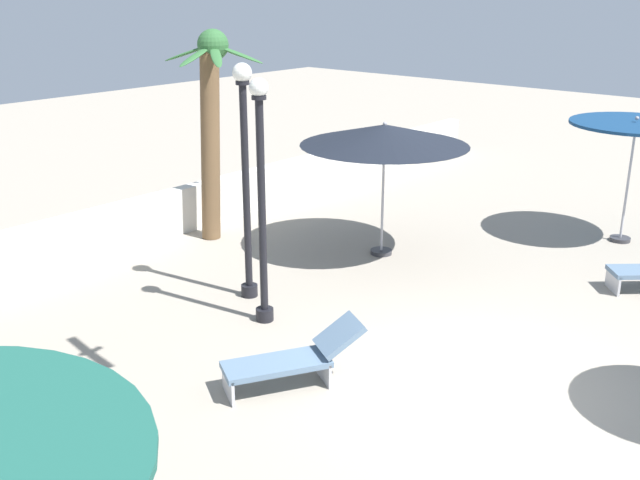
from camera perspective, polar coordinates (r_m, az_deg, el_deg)
ground_plane at (r=10.24m, az=12.23°, el=-10.85°), size 56.00×56.00×0.00m
boundary_wall at (r=15.17m, az=-15.12°, el=0.98°), size 25.20×0.30×0.97m
patio_umbrella_0 at (r=14.01m, az=5.00°, el=8.05°), size 3.20×3.20×2.62m
patio_umbrella_2 at (r=15.98m, az=23.16°, el=7.89°), size 2.54×2.54×2.59m
palm_tree_0 at (r=15.16m, az=-8.39°, el=9.77°), size 2.09×1.99×4.23m
lamp_post_0 at (r=12.04m, az=-5.77°, el=5.14°), size 0.31×0.31×3.90m
lamp_post_2 at (r=11.12m, az=-4.52°, el=3.13°), size 0.28×0.28×3.79m
lounge_chair_1 at (r=9.83m, az=-2.04°, el=-9.09°), size 1.90×1.39×0.83m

